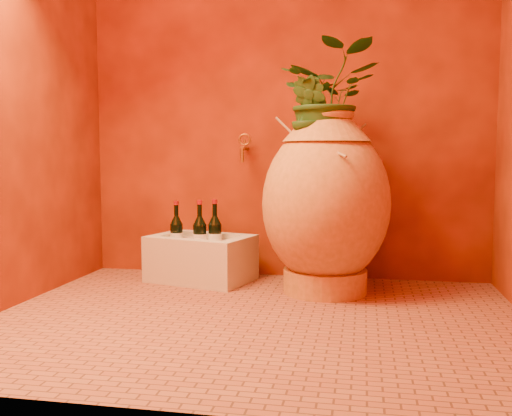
% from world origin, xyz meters
% --- Properties ---
extents(floor, '(2.50, 2.50, 0.00)m').
position_xyz_m(floor, '(0.00, 0.00, 0.00)').
color(floor, brown).
rests_on(floor, ground).
extents(wall_back, '(2.50, 0.02, 2.50)m').
position_xyz_m(wall_back, '(0.00, 1.00, 1.25)').
color(wall_back, '#561704').
rests_on(wall_back, ground).
extents(wall_left, '(0.02, 2.00, 2.50)m').
position_xyz_m(wall_left, '(-1.25, 0.00, 1.25)').
color(wall_left, '#561704').
rests_on(wall_left, ground).
extents(amphora, '(0.84, 0.84, 1.01)m').
position_xyz_m(amphora, '(0.28, 0.59, 0.50)').
color(amphora, '#C77D38').
rests_on(amphora, floor).
extents(stone_basin, '(0.68, 0.56, 0.28)m').
position_xyz_m(stone_basin, '(-0.48, 0.75, 0.13)').
color(stone_basin, beige).
rests_on(stone_basin, floor).
extents(wine_bottle_a, '(0.08, 0.08, 0.33)m').
position_xyz_m(wine_bottle_a, '(-0.65, 0.80, 0.27)').
color(wine_bottle_a, black).
rests_on(wine_bottle_a, stone_basin).
extents(wine_bottle_b, '(0.08, 0.08, 0.35)m').
position_xyz_m(wine_bottle_b, '(-0.40, 0.76, 0.28)').
color(wine_bottle_b, black).
rests_on(wine_bottle_b, stone_basin).
extents(wine_bottle_c, '(0.08, 0.08, 0.34)m').
position_xyz_m(wine_bottle_c, '(-0.48, 0.74, 0.27)').
color(wine_bottle_c, black).
rests_on(wine_bottle_c, stone_basin).
extents(wall_tap, '(0.08, 0.16, 0.18)m').
position_xyz_m(wall_tap, '(-0.24, 0.91, 0.82)').
color(wall_tap, olive).
rests_on(wall_tap, wall_back).
extents(plant_main, '(0.57, 0.51, 0.58)m').
position_xyz_m(plant_main, '(0.29, 0.61, 1.08)').
color(plant_main, '#1C3F16').
rests_on(plant_main, amphora).
extents(plant_side, '(0.28, 0.29, 0.41)m').
position_xyz_m(plant_side, '(0.20, 0.50, 0.97)').
color(plant_side, '#1C3F16').
rests_on(plant_side, amphora).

